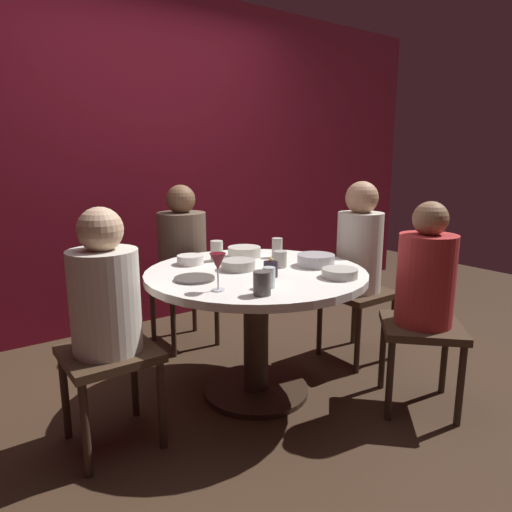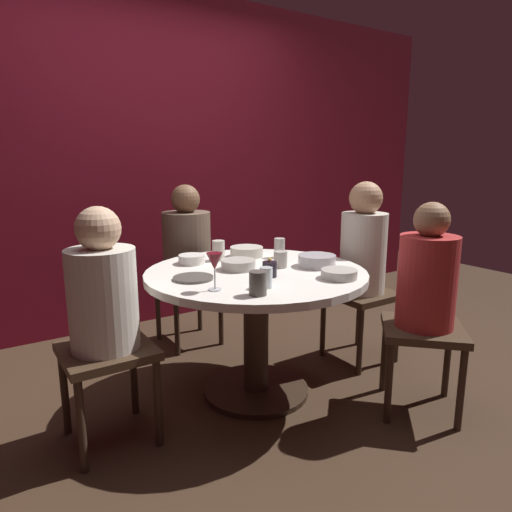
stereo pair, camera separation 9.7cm
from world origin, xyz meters
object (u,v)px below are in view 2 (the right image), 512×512
at_px(bowl_sauce_side, 247,252).
at_px(seated_diner_right, 363,252).
at_px(candle_holder, 270,269).
at_px(cup_near_candle, 279,248).
at_px(bowl_rice_portion, 238,265).
at_px(cup_center_front, 280,259).
at_px(dining_table, 256,300).
at_px(wine_glass, 215,263).
at_px(seated_diner_left, 103,300).
at_px(bowl_salad_center, 339,274).
at_px(cup_far_edge, 266,278).
at_px(bowl_small_white, 192,259).
at_px(bowl_serving_large, 317,261).
at_px(seated_diner_front_right, 427,285).
at_px(seated_diner_back, 187,247).
at_px(dinner_plate, 193,278).
at_px(cup_by_left_diner, 258,283).
at_px(cup_by_right_diner, 219,250).
at_px(cell_phone, 310,258).

bearing_deg(bowl_sauce_side, seated_diner_right, -26.13).
height_order(candle_holder, cup_near_candle, cup_near_candle).
relative_size(bowl_rice_portion, cup_center_front, 2.07).
relative_size(dining_table, bowl_sauce_side, 5.93).
bearing_deg(wine_glass, seated_diner_left, 154.76).
bearing_deg(bowl_salad_center, cup_center_front, 106.63).
bearing_deg(cup_far_edge, bowl_small_white, 96.21).
distance_m(wine_glass, bowl_sauce_side, 0.76).
relative_size(dining_table, bowl_rice_portion, 6.35).
bearing_deg(bowl_salad_center, bowl_small_white, 123.67).
relative_size(seated_diner_right, wine_glass, 6.70).
bearing_deg(bowl_serving_large, seated_diner_front_right, -60.96).
distance_m(seated_diner_back, dinner_plate, 0.94).
distance_m(dining_table, cup_center_front, 0.26).
bearing_deg(seated_diner_right, seated_diner_back, -47.05).
distance_m(bowl_small_white, cup_center_front, 0.52).
bearing_deg(cup_by_left_diner, cup_far_edge, 38.32).
bearing_deg(bowl_salad_center, cup_near_candle, 85.39).
bearing_deg(seated_diner_left, cup_far_edge, -24.74).
height_order(bowl_sauce_side, cup_by_left_diner, cup_by_left_diner).
xyz_separation_m(bowl_salad_center, bowl_small_white, (-0.48, 0.72, 0.00)).
bearing_deg(seated_diner_left, seated_diner_back, 47.08).
distance_m(seated_diner_left, cup_near_candle, 1.15).
distance_m(dining_table, seated_diner_back, 0.90).
xyz_separation_m(cup_by_left_diner, cup_center_front, (0.40, 0.37, -0.01)).
bearing_deg(cup_center_front, cup_by_left_diner, -137.04).
bearing_deg(dinner_plate, wine_glass, -90.06).
bearing_deg(seated_diner_right, bowl_sauce_side, -26.13).
bearing_deg(dining_table, seated_diner_right, 0.00).
bearing_deg(cup_center_front, cup_far_edge, -135.68).
distance_m(dining_table, dinner_plate, 0.41).
relative_size(wine_glass, dinner_plate, 0.86).
bearing_deg(cup_near_candle, cup_center_front, -124.95).
xyz_separation_m(bowl_small_white, cup_by_right_diner, (0.17, -0.01, 0.03)).
xyz_separation_m(dining_table, cell_phone, (0.44, 0.07, 0.17)).
distance_m(seated_diner_back, seated_diner_right, 1.21).
bearing_deg(bowl_salad_center, dinner_plate, 148.01).
xyz_separation_m(seated_diner_left, bowl_serving_large, (1.16, -0.11, 0.06)).
height_order(wine_glass, cell_phone, wine_glass).
bearing_deg(bowl_salad_center, seated_diner_right, 33.52).
height_order(wine_glass, dinner_plate, wine_glass).
height_order(seated_diner_back, seated_diner_front_right, seated_diner_back).
relative_size(bowl_serving_large, cup_center_front, 2.31).
bearing_deg(bowl_small_white, seated_diner_back, 67.96).
distance_m(dining_table, wine_glass, 0.52).
height_order(bowl_salad_center, bowl_sauce_side, bowl_sauce_side).
bearing_deg(cup_far_edge, seated_diner_left, 155.26).
distance_m(seated_diner_right, cup_center_front, 0.67).
relative_size(seated_diner_left, cup_near_candle, 9.40).
bearing_deg(cup_near_candle, candle_holder, -132.22).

